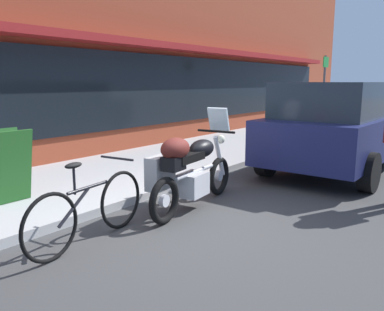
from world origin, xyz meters
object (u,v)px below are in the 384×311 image
(touring_motorcycle, at_px, (188,168))
(parking_sign_pole, at_px, (324,88))
(sandwich_board_sign, at_px, (8,166))
(parked_bicycle, at_px, (89,210))
(parked_minivan, at_px, (343,124))

(touring_motorcycle, bearing_deg, parking_sign_pole, 7.15)
(sandwich_board_sign, height_order, parking_sign_pole, parking_sign_pole)
(touring_motorcycle, relative_size, parking_sign_pole, 0.87)
(parking_sign_pole, bearing_deg, parked_bicycle, -174.88)
(parked_bicycle, bearing_deg, sandwich_board_sign, 87.72)
(parked_minivan, bearing_deg, parking_sign_pole, 23.55)
(parked_minivan, bearing_deg, parked_bicycle, 169.07)
(parked_minivan, xyz_separation_m, parking_sign_pole, (4.50, 1.96, 0.64))
(touring_motorcycle, height_order, parking_sign_pole, parking_sign_pole)
(touring_motorcycle, bearing_deg, sandwich_board_sign, 127.63)
(touring_motorcycle, distance_m, parked_bicycle, 1.59)
(touring_motorcycle, bearing_deg, parked_bicycle, 174.06)
(parked_bicycle, xyz_separation_m, parked_minivan, (5.52, -1.07, 0.54))
(parked_bicycle, distance_m, parking_sign_pole, 10.13)
(parked_minivan, distance_m, sandwich_board_sign, 6.15)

